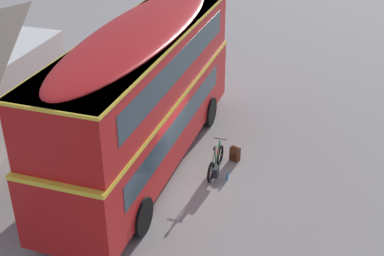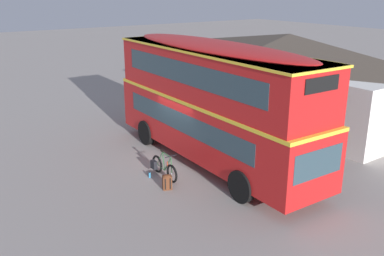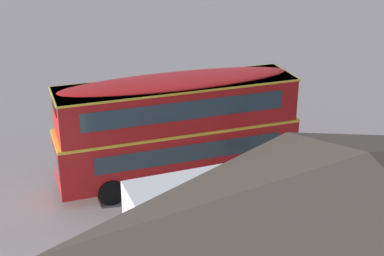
% 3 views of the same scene
% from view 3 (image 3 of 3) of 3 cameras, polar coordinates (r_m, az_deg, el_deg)
% --- Properties ---
extents(ground_plane, '(120.00, 120.00, 0.00)m').
position_cam_3_polar(ground_plane, '(26.42, -0.38, -4.17)').
color(ground_plane, gray).
extents(double_decker_bus, '(10.54, 2.76, 4.79)m').
position_cam_3_polar(double_decker_bus, '(24.46, -1.48, 0.35)').
color(double_decker_bus, black).
rests_on(double_decker_bus, ground).
extents(touring_bicycle, '(1.74, 0.46, 1.02)m').
position_cam_3_polar(touring_bicycle, '(27.38, -3.23, -2.33)').
color(touring_bicycle, black).
rests_on(touring_bicycle, ground).
extents(backpack_on_ground, '(0.34, 0.37, 0.55)m').
position_cam_3_polar(backpack_on_ground, '(27.55, -5.38, -2.44)').
color(backpack_on_ground, '#592D19').
rests_on(backpack_on_ground, ground).
extents(water_bottle_blue_sports, '(0.08, 0.08, 0.22)m').
position_cam_3_polar(water_bottle_blue_sports, '(27.94, -3.04, -2.40)').
color(water_bottle_blue_sports, '#338CBF').
rests_on(water_bottle_blue_sports, ground).
extents(pub_building, '(15.10, 7.40, 4.30)m').
position_cam_3_polar(pub_building, '(19.82, 16.62, -7.86)').
color(pub_building, silver).
rests_on(pub_building, ground).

